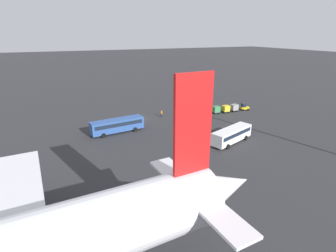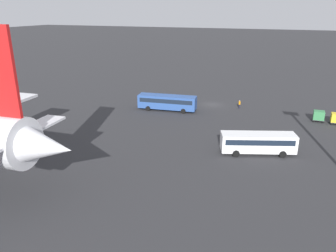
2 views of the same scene
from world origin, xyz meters
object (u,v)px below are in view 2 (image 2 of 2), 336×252
Objects in this scene: shuttle_bus_near at (167,101)px; cargo_cart_green at (319,116)px; worker_person at (239,104)px; shuttle_bus_far at (258,142)px.

shuttle_bus_near reaches higher than cargo_cart_green.
cargo_cart_green is (-29.07, -3.40, -0.70)m from shuttle_bus_near.
shuttle_bus_near reaches higher than worker_person.
shuttle_bus_far is at bearing 136.17° from shuttle_bus_near.
shuttle_bus_near is 7.05× the size of worker_person.
worker_person is 15.64m from cargo_cart_green.
worker_person is at bearing -160.17° from shuttle_bus_near.
cargo_cart_green is at bearing 167.36° from worker_person.
cargo_cart_green is (-8.94, -18.77, -0.63)m from shuttle_bus_far.
shuttle_bus_far is 20.79m from cargo_cart_green.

